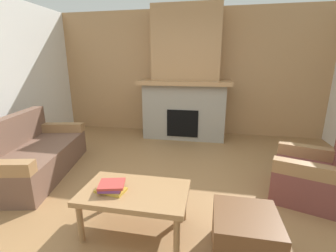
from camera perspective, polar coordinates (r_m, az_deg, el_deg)
The scene contains 8 objects.
ground at distance 2.88m, azimuth -2.58°, elevation -18.10°, with size 9.00×9.00×0.00m, color olive.
wall_back_wood_panel at distance 5.37m, azimuth 4.82°, elevation 12.77°, with size 6.00×0.12×2.70m, color tan.
fireplace at distance 5.01m, azimuth 4.30°, elevation 10.46°, with size 1.90×0.82×2.70m.
couch at distance 3.91m, azimuth -30.48°, elevation -6.29°, with size 1.21×1.94×0.85m.
armchair at distance 3.28m, azimuth 32.20°, elevation -10.32°, with size 0.97×0.97×0.85m.
coffee_table at distance 2.30m, azimuth -8.20°, elevation -16.53°, with size 1.00×0.60×0.43m.
ottoman at distance 2.21m, azimuth 18.35°, elevation -24.27°, with size 0.52×0.52×0.40m, color brown.
book_stack_near_edge at distance 2.28m, azimuth -13.84°, elevation -14.42°, with size 0.29×0.25×0.08m.
Camera 1 is at (0.57, -2.33, 1.58)m, focal length 24.72 mm.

